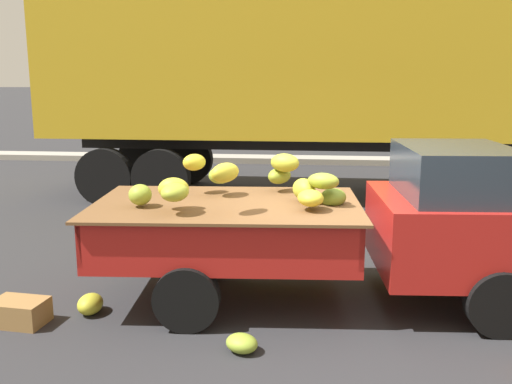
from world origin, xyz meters
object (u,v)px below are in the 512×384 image
Objects in this scene: fallen_banana_bunch_near_tailgate at (90,304)px; pickup_truck at (412,223)px; fallen_banana_bunch_by_wheel at (242,343)px; semi_trailer at (352,69)px; produce_crate at (19,312)px.

pickup_truck is at bearing 11.36° from fallen_banana_bunch_near_tailgate.
fallen_banana_bunch_by_wheel is (-1.65, -1.34, -0.80)m from pickup_truck.
semi_trailer reaches higher than produce_crate.
semi_trailer reaches higher than fallen_banana_bunch_near_tailgate.
pickup_truck is 9.77× the size of produce_crate.
produce_crate is (-3.55, -6.46, -2.42)m from semi_trailer.
fallen_banana_bunch_near_tailgate is at bearing 157.98° from fallen_banana_bunch_by_wheel.
fallen_banana_bunch_by_wheel is 2.29m from produce_crate.
fallen_banana_bunch_by_wheel is (1.66, -0.67, -0.02)m from fallen_banana_bunch_near_tailgate.
fallen_banana_bunch_near_tailgate is 1.79m from fallen_banana_bunch_by_wheel.
semi_trailer is at bearing 61.20° from produce_crate.
pickup_truck is 5.74m from semi_trailer.
fallen_banana_bunch_by_wheel is at bearing -144.61° from pickup_truck.
semi_trailer is 35.53× the size of fallen_banana_bunch_near_tailgate.
semi_trailer is (-0.36, 5.48, 1.66)m from pickup_truck.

